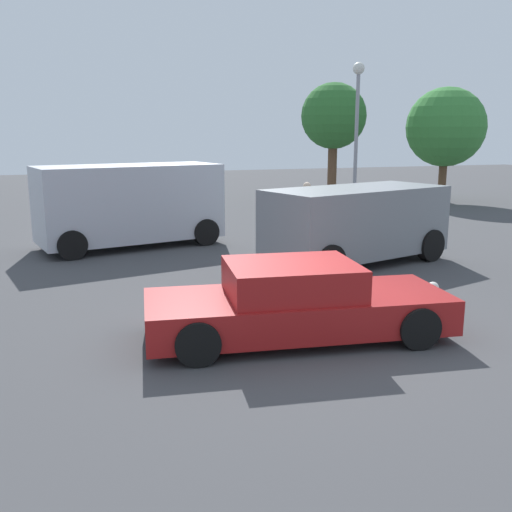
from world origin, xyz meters
The scene contains 9 objects.
ground_plane centered at (0.00, 0.00, 0.00)m, with size 80.00×80.00×0.00m, color #424244.
sedan_foreground centered at (-0.17, -0.09, 0.56)m, with size 4.85×2.33×1.20m.
dog centered at (2.75, 0.76, 0.30)m, with size 0.42×0.60×0.47m.
van_white centered at (-1.70, 8.26, 1.23)m, with size 5.25×3.04×2.28m.
suv_dark centered at (3.27, 4.34, 1.02)m, with size 4.95×3.19×1.85m.
pedestrian centered at (3.48, 7.81, 1.02)m, with size 0.38×0.53×1.71m.
light_post_near centered at (7.31, 11.90, 3.95)m, with size 0.44×0.44×5.72m.
tree_back_left centered at (13.35, 14.58, 3.40)m, with size 3.58×3.58×5.21m.
tree_back_center centered at (8.22, 15.71, 3.85)m, with size 2.91×2.91×5.35m.
Camera 1 is at (-3.51, -7.92, 3.14)m, focal length 40.10 mm.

